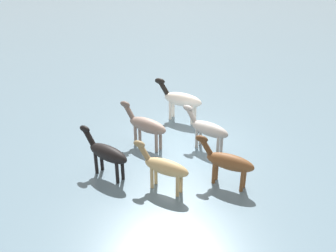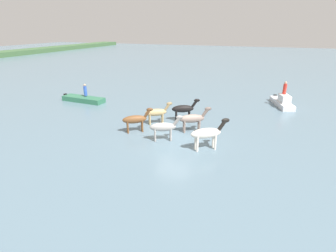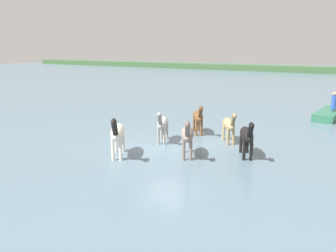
{
  "view_description": "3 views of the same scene",
  "coord_description": "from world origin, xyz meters",
  "px_view_note": "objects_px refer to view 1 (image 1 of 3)",
  "views": [
    {
      "loc": [
        6.76,
        11.88,
        7.96
      ],
      "look_at": [
        0.8,
        -0.14,
        1.13
      ],
      "focal_mm": 39.84,
      "sensor_mm": 36.0,
      "label": 1
    },
    {
      "loc": [
        -15.71,
        -5.5,
        7.13
      ],
      "look_at": [
        0.21,
        0.57,
        0.69
      ],
      "focal_mm": 28.22,
      "sensor_mm": 36.0,
      "label": 2
    },
    {
      "loc": [
        8.14,
        -12.72,
        4.55
      ],
      "look_at": [
        -0.61,
        0.87,
        0.76
      ],
      "focal_mm": 35.21,
      "sensor_mm": 36.0,
      "label": 3
    }
  ],
  "objects_px": {
    "horse_rear_stallion": "(164,167)",
    "horse_dark_mare": "(228,162)",
    "horse_gray_outer": "(107,153)",
    "horse_mid_herd": "(181,100)",
    "horse_pinto_flank": "(146,125)",
    "horse_chestnut_trailing": "(208,129)"
  },
  "relations": [
    {
      "from": "horse_chestnut_trailing",
      "to": "horse_gray_outer",
      "type": "bearing_deg",
      "value": 64.69
    },
    {
      "from": "horse_pinto_flank",
      "to": "horse_gray_outer",
      "type": "relative_size",
      "value": 1.02
    },
    {
      "from": "horse_gray_outer",
      "to": "horse_mid_herd",
      "type": "bearing_deg",
      "value": -85.23
    },
    {
      "from": "horse_dark_mare",
      "to": "horse_pinto_flank",
      "type": "bearing_deg",
      "value": -14.36
    },
    {
      "from": "horse_chestnut_trailing",
      "to": "horse_gray_outer",
      "type": "distance_m",
      "value": 4.32
    },
    {
      "from": "horse_rear_stallion",
      "to": "horse_gray_outer",
      "type": "distance_m",
      "value": 2.27
    },
    {
      "from": "horse_rear_stallion",
      "to": "horse_pinto_flank",
      "type": "height_order",
      "value": "horse_pinto_flank"
    },
    {
      "from": "horse_chestnut_trailing",
      "to": "horse_pinto_flank",
      "type": "distance_m",
      "value": 2.56
    },
    {
      "from": "horse_dark_mare",
      "to": "horse_pinto_flank",
      "type": "xyz_separation_m",
      "value": [
        1.48,
        -3.79,
        0.05
      ]
    },
    {
      "from": "horse_pinto_flank",
      "to": "horse_rear_stallion",
      "type": "bearing_deg",
      "value": 138.89
    },
    {
      "from": "horse_dark_mare",
      "to": "horse_chestnut_trailing",
      "type": "bearing_deg",
      "value": -51.62
    },
    {
      "from": "horse_chestnut_trailing",
      "to": "horse_mid_herd",
      "type": "bearing_deg",
      "value": -31.86
    },
    {
      "from": "horse_rear_stallion",
      "to": "horse_dark_mare",
      "type": "distance_m",
      "value": 2.24
    },
    {
      "from": "horse_mid_herd",
      "to": "horse_gray_outer",
      "type": "xyz_separation_m",
      "value": [
        4.65,
        2.97,
        -0.1
      ]
    },
    {
      "from": "horse_rear_stallion",
      "to": "horse_chestnut_trailing",
      "type": "xyz_separation_m",
      "value": [
        -2.81,
        -1.71,
        0.02
      ]
    },
    {
      "from": "horse_chestnut_trailing",
      "to": "horse_dark_mare",
      "type": "relative_size",
      "value": 1.07
    },
    {
      "from": "horse_rear_stallion",
      "to": "horse_gray_outer",
      "type": "height_order",
      "value": "horse_gray_outer"
    },
    {
      "from": "horse_rear_stallion",
      "to": "horse_pinto_flank",
      "type": "relative_size",
      "value": 0.89
    },
    {
      "from": "horse_gray_outer",
      "to": "horse_pinto_flank",
      "type": "bearing_deg",
      "value": -85.35
    },
    {
      "from": "horse_mid_herd",
      "to": "horse_pinto_flank",
      "type": "bearing_deg",
      "value": 87.29
    },
    {
      "from": "horse_rear_stallion",
      "to": "horse_dark_mare",
      "type": "xyz_separation_m",
      "value": [
        -2.11,
        0.73,
        0.03
      ]
    },
    {
      "from": "horse_mid_herd",
      "to": "horse_pinto_flank",
      "type": "relative_size",
      "value": 1.02
    }
  ]
}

